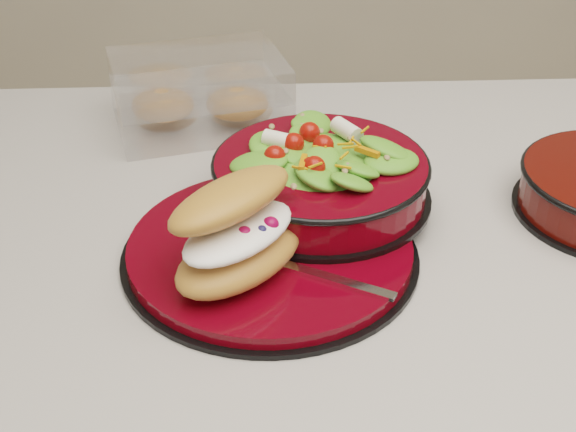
{
  "coord_description": "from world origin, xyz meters",
  "views": [
    {
      "loc": [
        -0.07,
        -0.78,
        1.41
      ],
      "look_at": [
        -0.04,
        -0.07,
        0.94
      ],
      "focal_mm": 50.0,
      "sensor_mm": 36.0,
      "label": 1
    }
  ],
  "objects_px": {
    "dinner_plate": "(271,251)",
    "croissant": "(239,232)",
    "pastry_box": "(199,94)",
    "fork": "(313,273)",
    "salad_bowl": "(321,170)"
  },
  "relations": [
    {
      "from": "croissant",
      "to": "dinner_plate",
      "type": "bearing_deg",
      "value": 7.73
    },
    {
      "from": "salad_bowl",
      "to": "fork",
      "type": "bearing_deg",
      "value": -97.36
    },
    {
      "from": "fork",
      "to": "pastry_box",
      "type": "relative_size",
      "value": 0.58
    },
    {
      "from": "dinner_plate",
      "to": "salad_bowl",
      "type": "height_order",
      "value": "salad_bowl"
    },
    {
      "from": "fork",
      "to": "pastry_box",
      "type": "bearing_deg",
      "value": 47.54
    },
    {
      "from": "dinner_plate",
      "to": "fork",
      "type": "distance_m",
      "value": 0.07
    },
    {
      "from": "dinner_plate",
      "to": "pastry_box",
      "type": "distance_m",
      "value": 0.34
    },
    {
      "from": "croissant",
      "to": "fork",
      "type": "relative_size",
      "value": 1.23
    },
    {
      "from": "pastry_box",
      "to": "salad_bowl",
      "type": "bearing_deg",
      "value": -72.45
    },
    {
      "from": "croissant",
      "to": "pastry_box",
      "type": "distance_m",
      "value": 0.38
    },
    {
      "from": "croissant",
      "to": "pastry_box",
      "type": "xyz_separation_m",
      "value": [
        -0.06,
        0.37,
        -0.02
      ]
    },
    {
      "from": "croissant",
      "to": "pastry_box",
      "type": "height_order",
      "value": "croissant"
    },
    {
      "from": "croissant",
      "to": "fork",
      "type": "xyz_separation_m",
      "value": [
        0.07,
        -0.01,
        -0.04
      ]
    },
    {
      "from": "dinner_plate",
      "to": "croissant",
      "type": "bearing_deg",
      "value": -125.26
    },
    {
      "from": "fork",
      "to": "pastry_box",
      "type": "xyz_separation_m",
      "value": [
        -0.13,
        0.38,
        0.02
      ]
    }
  ]
}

